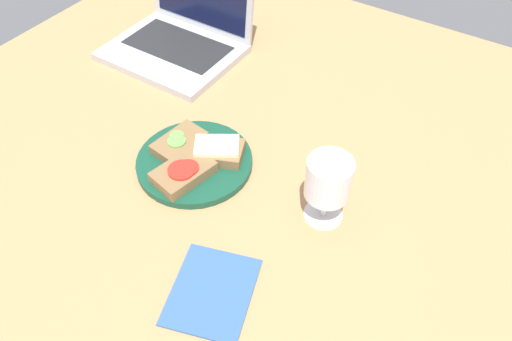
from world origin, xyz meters
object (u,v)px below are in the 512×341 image
(sandwich_with_tomato, at_px, (184,172))
(laptop, at_px, (181,34))
(napkin, at_px, (212,291))
(sandwich_with_cheese, at_px, (218,151))
(sandwich_with_cucumber, at_px, (179,142))
(plate, at_px, (195,162))
(wine_glass, at_px, (328,182))

(sandwich_with_tomato, distance_m, laptop, 0.45)
(napkin, bearing_deg, sandwich_with_tomato, 138.54)
(sandwich_with_cheese, height_order, laptop, laptop)
(laptop, height_order, napkin, laptop)
(sandwich_with_cucumber, height_order, napkin, sandwich_with_cucumber)
(plate, height_order, wine_glass, wine_glass)
(sandwich_with_cheese, xyz_separation_m, wine_glass, (0.23, -0.01, 0.06))
(wine_glass, bearing_deg, plate, -174.62)
(plate, distance_m, wine_glass, 0.28)
(sandwich_with_cheese, distance_m, sandwich_with_cucumber, 0.08)
(laptop, relative_size, napkin, 2.03)
(sandwich_with_cheese, relative_size, laptop, 0.38)
(sandwich_with_cheese, height_order, sandwich_with_cucumber, sandwich_with_cheese)
(sandwich_with_tomato, bearing_deg, sandwich_with_cucumber, 134.73)
(sandwich_with_tomato, bearing_deg, sandwich_with_cheese, 74.77)
(laptop, bearing_deg, napkin, -47.51)
(laptop, bearing_deg, sandwich_with_cheese, -41.38)
(sandwich_with_tomato, distance_m, wine_glass, 0.27)
(napkin, bearing_deg, wine_glass, 72.02)
(sandwich_with_tomato, xyz_separation_m, sandwich_with_cucumber, (-0.06, 0.06, -0.00))
(sandwich_with_cheese, distance_m, laptop, 0.41)
(sandwich_with_tomato, relative_size, sandwich_with_cucumber, 1.11)
(sandwich_with_cheese, bearing_deg, laptop, 138.62)
(plate, distance_m, laptop, 0.41)
(plate, relative_size, napkin, 1.49)
(sandwich_with_cucumber, xyz_separation_m, wine_glass, (0.31, 0.01, 0.06))
(sandwich_with_tomato, relative_size, sandwich_with_cheese, 1.05)
(napkin, bearing_deg, laptop, 132.49)
(napkin, bearing_deg, sandwich_with_cucumber, 137.57)
(plate, height_order, laptop, laptop)
(sandwich_with_tomato, height_order, napkin, sandwich_with_tomato)
(wine_glass, bearing_deg, laptop, 152.74)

